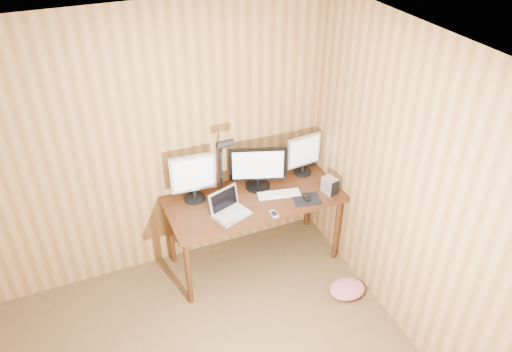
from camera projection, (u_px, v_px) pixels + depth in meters
room_shell at (213, 324)px, 2.72m from camera, size 4.00×4.00×4.00m
desk at (251, 204)px, 4.68m from camera, size 1.60×0.70×0.75m
monitor_center at (258, 168)px, 4.58m from camera, size 0.51×0.23×0.42m
monitor_left at (193, 177)px, 4.40m from camera, size 0.41×0.19×0.46m
monitor_right at (303, 154)px, 4.78m from camera, size 0.36×0.17×0.41m
laptop at (228, 208)px, 4.33m from camera, size 0.36×0.32×0.22m
keyboard at (279, 194)px, 4.59m from camera, size 0.41×0.20×0.02m
mousepad at (307, 199)px, 4.53m from camera, size 0.28×0.25×0.00m
mouse at (307, 198)px, 4.52m from camera, size 0.07×0.11×0.04m
hard_drive at (330, 186)px, 4.58m from camera, size 0.13×0.16×0.15m
phone at (274, 214)px, 4.34m from camera, size 0.06×0.11×0.01m
speaker at (312, 159)px, 4.99m from camera, size 0.05×0.05×0.13m
desk_lamp at (223, 158)px, 4.36m from camera, size 0.15×0.21×0.65m
fabric_pile at (347, 289)px, 4.55m from camera, size 0.38×0.33×0.11m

